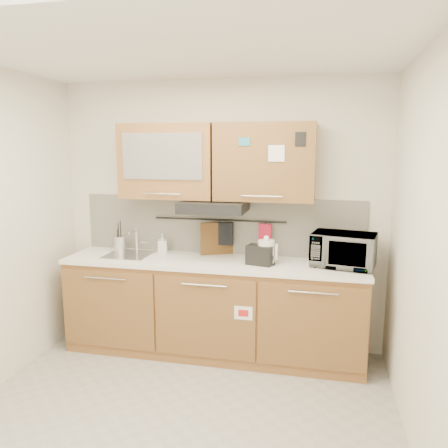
% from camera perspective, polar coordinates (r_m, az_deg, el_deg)
% --- Properties ---
extents(floor, '(3.20, 3.20, 0.00)m').
position_cam_1_polar(floor, '(3.43, -6.69, -24.92)').
color(floor, '#9E9993').
rests_on(floor, ground).
extents(ceiling, '(3.20, 3.20, 0.00)m').
position_cam_1_polar(ceiling, '(2.89, -7.82, 22.66)').
color(ceiling, white).
rests_on(ceiling, wall_back).
extents(wall_back, '(3.20, 0.00, 3.20)m').
position_cam_1_polar(wall_back, '(4.31, -0.53, 1.16)').
color(wall_back, silver).
rests_on(wall_back, ground).
extents(wall_right, '(0.00, 3.00, 3.00)m').
position_cam_1_polar(wall_right, '(2.81, 25.38, -4.63)').
color(wall_right, silver).
rests_on(wall_right, ground).
extents(base_cabinet, '(2.80, 0.64, 0.88)m').
position_cam_1_polar(base_cabinet, '(4.26, -1.46, -11.46)').
color(base_cabinet, '#976135').
rests_on(base_cabinet, floor).
extents(countertop, '(2.82, 0.62, 0.04)m').
position_cam_1_polar(countertop, '(4.10, -1.50, -5.03)').
color(countertop, white).
rests_on(countertop, base_cabinet).
extents(backsplash, '(2.80, 0.02, 0.56)m').
position_cam_1_polar(backsplash, '(4.32, -0.56, -0.17)').
color(backsplash, silver).
rests_on(backsplash, countertop).
extents(upper_cabinets, '(1.82, 0.37, 0.70)m').
position_cam_1_polar(upper_cabinets, '(4.09, -1.17, 8.15)').
color(upper_cabinets, '#976135').
rests_on(upper_cabinets, wall_back).
extents(range_hood, '(0.60, 0.46, 0.10)m').
position_cam_1_polar(range_hood, '(4.05, -1.33, 2.31)').
color(range_hood, black).
rests_on(range_hood, upper_cabinets).
extents(sink, '(0.42, 0.40, 0.26)m').
position_cam_1_polar(sink, '(4.39, -12.30, -3.93)').
color(sink, silver).
rests_on(sink, countertop).
extents(utensil_rail, '(1.30, 0.02, 0.02)m').
position_cam_1_polar(utensil_rail, '(4.27, -0.68, 0.53)').
color(utensil_rail, black).
rests_on(utensil_rail, backsplash).
extents(utensil_crock, '(0.15, 0.15, 0.31)m').
position_cam_1_polar(utensil_crock, '(4.55, -13.39, -2.48)').
color(utensil_crock, silver).
rests_on(utensil_crock, countertop).
extents(kettle, '(0.19, 0.17, 0.26)m').
position_cam_1_polar(kettle, '(3.96, 5.54, -3.76)').
color(kettle, white).
rests_on(kettle, countertop).
extents(toaster, '(0.26, 0.19, 0.18)m').
position_cam_1_polar(toaster, '(3.94, 4.72, -4.03)').
color(toaster, black).
rests_on(toaster, countertop).
extents(microwave, '(0.60, 0.46, 0.30)m').
position_cam_1_polar(microwave, '(4.00, 15.32, -3.28)').
color(microwave, '#999999').
rests_on(microwave, countertop).
extents(soap_bottle, '(0.11, 0.11, 0.20)m').
position_cam_1_polar(soap_bottle, '(4.39, -8.04, -2.53)').
color(soap_bottle, '#999999').
rests_on(soap_bottle, countertop).
extents(cutting_board, '(0.35, 0.18, 0.47)m').
position_cam_1_polar(cutting_board, '(4.30, -0.58, -2.83)').
color(cutting_board, brown).
rests_on(cutting_board, utensil_rail).
extents(oven_mitt, '(0.13, 0.04, 0.21)m').
position_cam_1_polar(oven_mitt, '(4.28, -0.58, -1.18)').
color(oven_mitt, navy).
rests_on(oven_mitt, utensil_rail).
extents(dark_pouch, '(0.14, 0.05, 0.22)m').
position_cam_1_polar(dark_pouch, '(4.26, 0.23, -1.28)').
color(dark_pouch, black).
rests_on(dark_pouch, utensil_rail).
extents(pot_holder, '(0.13, 0.06, 0.16)m').
position_cam_1_polar(pot_holder, '(4.19, 5.38, -1.07)').
color(pot_holder, red).
rests_on(pot_holder, utensil_rail).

